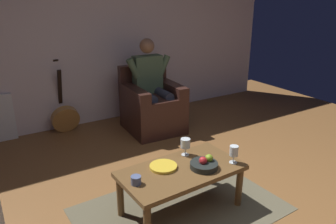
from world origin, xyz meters
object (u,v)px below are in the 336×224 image
coffee_table (181,175)px  candle_jar (136,180)px  armchair (152,107)px  wine_glass_near (185,144)px  fruit_bowl (204,164)px  guitar (65,116)px  decorative_dish (163,167)px  wine_glass_far (234,152)px  person_seated (151,83)px

coffee_table → candle_jar: bearing=1.7°
candle_jar → armchair: bearing=-122.2°
coffee_table → wine_glass_near: wine_glass_near is taller
armchair → coffee_table: 1.88m
armchair → fruit_bowl: (0.50, 1.84, 0.12)m
fruit_bowl → candle_jar: fruit_bowl is taller
guitar → decorative_dish: 2.23m
wine_glass_near → candle_jar: size_ratio=1.99×
wine_glass_far → candle_jar: wine_glass_far is taller
wine_glass_far → decorative_dish: 0.62m
guitar → wine_glass_far: bearing=108.8°
guitar → wine_glass_far: size_ratio=6.19×
person_seated → coffee_table: (0.68, 1.75, -0.32)m
fruit_bowl → wine_glass_near: bearing=-88.7°
armchair → wine_glass_near: 1.66m
person_seated → guitar: (1.07, -0.55, -0.45)m
wine_glass_far → decorative_dish: bearing=-23.2°
candle_jar → guitar: bearing=-91.1°
wine_glass_near → candle_jar: 0.64m
coffee_table → wine_glass_far: size_ratio=6.62×
candle_jar → decorative_dish: bearing=-161.1°
guitar → wine_glass_far: guitar is taller
armchair → wine_glass_far: size_ratio=5.45×
guitar → wine_glass_near: 2.20m
person_seated → fruit_bowl: (0.50, 1.84, -0.23)m
person_seated → wine_glass_near: 1.65m
coffee_table → wine_glass_near: (-0.17, -0.19, 0.17)m
coffee_table → wine_glass_near: 0.31m
wine_glass_far → fruit_bowl: 0.29m
person_seated → coffee_table: 1.91m
armchair → coffee_table: (0.68, 1.75, 0.02)m
wine_glass_far → decorative_dish: (0.57, -0.24, -0.09)m
person_seated → wine_glass_far: (0.23, 1.90, -0.16)m
guitar → decorative_dish: size_ratio=4.23×
person_seated → candle_jar: person_seated is taller
armchair → candle_jar: 2.09m
fruit_bowl → decorative_dish: bearing=-31.2°
coffee_table → wine_glass_near: bearing=-131.4°
person_seated → candle_jar: 2.10m
fruit_bowl → person_seated: bearing=-105.3°
armchair → coffee_table: size_ratio=0.82×
person_seated → wine_glass_near: person_seated is taller
decorative_dish → candle_jar: bearing=18.9°
armchair → guitar: size_ratio=0.88×
armchair → guitar: guitar is taller
wine_glass_near → decorative_dish: size_ratio=0.69×
fruit_bowl → decorative_dish: size_ratio=1.01×
guitar → wine_glass_near: guitar is taller
wine_glass_near → wine_glass_far: wine_glass_near is taller
decorative_dish → candle_jar: candle_jar is taller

